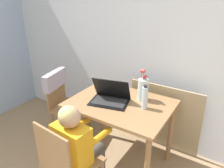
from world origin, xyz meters
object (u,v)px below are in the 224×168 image
object	(u,v)px
laptop	(110,96)
water_bottle	(145,98)
chair_spare	(61,94)
person_seated	(77,141)
flower_vase	(143,89)
chair_occupied	(68,165)

from	to	relation	value
laptop	water_bottle	size ratio (longest dim) A/B	1.76
chair_spare	laptop	world-z (taller)	laptop
water_bottle	person_seated	bearing A→B (deg)	-119.75
chair_spare	flower_vase	size ratio (longest dim) A/B	2.63
flower_vase	water_bottle	distance (m)	0.17
person_seated	flower_vase	xyz separation A→B (m)	(0.25, 0.73, 0.26)
laptop	water_bottle	xyz separation A→B (m)	(0.34, 0.05, 0.06)
chair_spare	laptop	xyz separation A→B (m)	(0.76, -0.08, 0.22)
chair_occupied	chair_spare	xyz separation A→B (m)	(-0.76, 0.73, 0.14)
water_bottle	laptop	bearing A→B (deg)	-171.77
chair_occupied	water_bottle	size ratio (longest dim) A/B	3.66
chair_spare	laptop	size ratio (longest dim) A/B	2.10
laptop	flower_vase	world-z (taller)	flower_vase
person_seated	chair_occupied	bearing A→B (deg)	90.00
chair_spare	water_bottle	distance (m)	1.14
person_seated	flower_vase	size ratio (longest dim) A/B	2.95
chair_occupied	chair_spare	bearing A→B (deg)	-38.65
chair_occupied	person_seated	bearing A→B (deg)	-90.00
person_seated	water_bottle	size ratio (longest dim) A/B	4.14
chair_occupied	laptop	xyz separation A→B (m)	(-0.00, 0.65, 0.35)
laptop	flower_vase	xyz separation A→B (m)	(0.26, 0.20, 0.07)
water_bottle	chair_occupied	bearing A→B (deg)	-116.06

